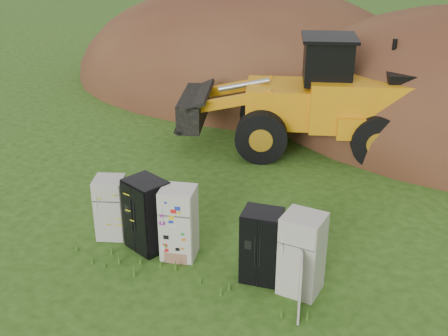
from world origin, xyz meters
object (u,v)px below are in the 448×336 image
Objects in this scene: fridge_black_side at (147,215)px; fridge_black_right at (262,246)px; fridge_sticker at (179,223)px; fridge_open_door at (302,254)px; fridge_leftmost at (111,208)px; wheel_loader at (296,94)px.

fridge_black_side is 2.86m from fridge_black_right.
fridge_black_side is at bearing 166.41° from fridge_sticker.
fridge_black_side is at bearing -178.02° from fridge_open_door.
fridge_black_right is 0.92× the size of fridge_open_door.
fridge_sticker is (1.92, -0.03, 0.08)m from fridge_leftmost.
fridge_leftmost is at bearing -126.42° from wheel_loader.
fridge_black_side is 0.98× the size of fridge_open_door.
fridge_black_right is 0.91m from fridge_open_door.
fridge_open_door is at bearing 18.84° from fridge_black_side.
fridge_leftmost is at bearing 163.58° from fridge_sticker.
fridge_sticker is at bearing -178.53° from fridge_open_door.
fridge_open_door is at bearing -90.04° from wheel_loader.
wheel_loader reaches higher than fridge_black_right.
wheel_loader is (2.03, 7.35, 1.11)m from fridge_leftmost.
fridge_black_side is 3.77m from fridge_open_door.
fridge_black_right is 0.21× the size of wheel_loader.
fridge_open_door reaches higher than fridge_black_right.
fridge_open_door is (0.91, -0.04, 0.07)m from fridge_black_right.
wheel_loader is (0.94, 7.40, 1.01)m from fridge_black_side.
fridge_sticker is at bearing 20.63° from fridge_black_side.
fridge_black_right is at bearing 179.59° from fridge_open_door.
wheel_loader is (0.10, 7.38, 1.03)m from fridge_sticker.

